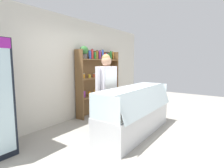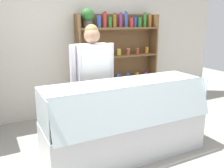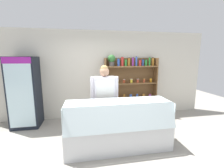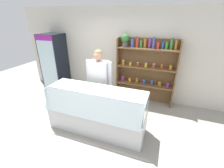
# 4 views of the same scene
# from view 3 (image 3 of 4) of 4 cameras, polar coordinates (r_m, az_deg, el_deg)

# --- Properties ---
(ground_plane) EXTENTS (12.00, 12.00, 0.00)m
(ground_plane) POSITION_cam_3_polar(r_m,az_deg,el_deg) (3.35, 0.79, -24.24)
(ground_plane) COLOR gray
(back_wall) EXTENTS (6.80, 0.10, 2.70)m
(back_wall) POSITION_cam_3_polar(r_m,az_deg,el_deg) (4.78, -3.70, 3.56)
(back_wall) COLOR beige
(back_wall) RESTS_ON ground
(drinks_fridge) EXTENTS (0.70, 0.65, 1.91)m
(drinks_fridge) POSITION_cam_3_polar(r_m,az_deg,el_deg) (4.70, -30.24, -2.76)
(drinks_fridge) COLOR black
(drinks_fridge) RESTS_ON ground
(shelving_unit) EXTENTS (1.67, 0.29, 1.97)m
(shelving_unit) POSITION_cam_3_polar(r_m,az_deg,el_deg) (4.79, 6.48, 0.71)
(shelving_unit) COLOR brown
(shelving_unit) RESTS_ON ground
(deli_display_case) EXTENTS (2.15, 0.75, 1.01)m
(deli_display_case) POSITION_cam_3_polar(r_m,az_deg,el_deg) (3.31, 2.29, -18.30)
(deli_display_case) COLOR silver
(deli_display_case) RESTS_ON ground
(shop_clerk) EXTENTS (0.67, 0.25, 1.71)m
(shop_clerk) POSITION_cam_3_polar(r_m,az_deg,el_deg) (3.58, -2.84, -3.87)
(shop_clerk) COLOR #383D51
(shop_clerk) RESTS_ON ground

